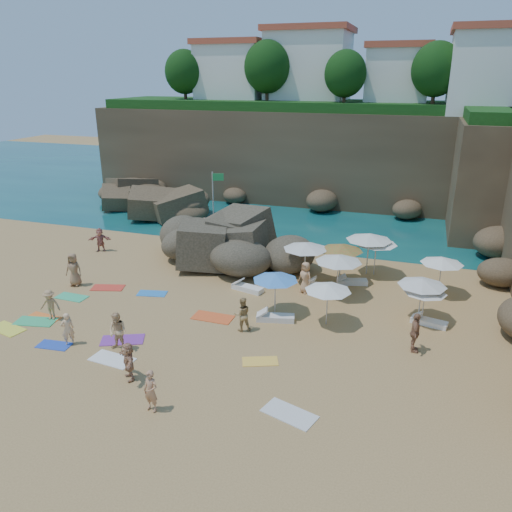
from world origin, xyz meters
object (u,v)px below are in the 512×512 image
(person_stand_1, at_px, (242,314))
(parasol_0, at_px, (211,238))
(parasol_1, at_px, (369,237))
(person_stand_3, at_px, (415,333))
(lounger_0, at_px, (323,288))
(flag_pole, at_px, (215,194))
(person_stand_5, at_px, (100,240))
(parasol_2, at_px, (306,246))
(person_stand_6, at_px, (68,329))
(rock_outcrop, at_px, (238,256))
(person_stand_2, at_px, (205,231))
(person_stand_4, at_px, (305,277))

(person_stand_1, bearing_deg, parasol_0, -85.39)
(parasol_1, height_order, person_stand_3, parasol_1)
(lounger_0, bearing_deg, flag_pole, 140.29)
(parasol_0, bearing_deg, person_stand_5, 175.57)
(parasol_0, distance_m, parasol_2, 5.74)
(lounger_0, height_order, person_stand_3, person_stand_3)
(person_stand_6, bearing_deg, flag_pole, -139.56)
(rock_outcrop, relative_size, person_stand_6, 5.79)
(person_stand_2, xyz_separation_m, person_stand_4, (8.37, -5.74, -0.06))
(parasol_2, bearing_deg, person_stand_4, -75.36)
(parasol_1, bearing_deg, parasol_0, -166.48)
(lounger_0, bearing_deg, parasol_0, 171.65)
(flag_pole, height_order, person_stand_2, flag_pole)
(person_stand_4, bearing_deg, lounger_0, 62.82)
(flag_pole, xyz_separation_m, person_stand_4, (8.77, -8.53, -2.00))
(person_stand_2, xyz_separation_m, person_stand_5, (-5.94, -3.55, -0.14))
(person_stand_3, bearing_deg, person_stand_5, 68.39)
(parasol_1, distance_m, lounger_0, 4.26)
(person_stand_4, bearing_deg, parasol_0, -163.48)
(person_stand_2, bearing_deg, parasol_2, -170.15)
(parasol_1, relative_size, person_stand_5, 1.67)
(person_stand_2, xyz_separation_m, person_stand_3, (14.10, -10.21, -0.05))
(flag_pole, height_order, lounger_0, flag_pole)
(person_stand_3, height_order, person_stand_6, person_stand_3)
(parasol_0, distance_m, person_stand_3, 13.31)
(person_stand_3, relative_size, person_stand_5, 1.12)
(person_stand_3, bearing_deg, person_stand_2, 50.86)
(parasol_0, distance_m, person_stand_1, 7.99)
(parasol_2, xyz_separation_m, person_stand_4, (0.36, -1.36, -1.30))
(flag_pole, xyz_separation_m, lounger_0, (9.65, -7.98, -2.70))
(parasol_0, relative_size, parasol_2, 0.90)
(rock_outcrop, xyz_separation_m, person_stand_5, (-8.92, -2.03, 0.79))
(parasol_2, distance_m, person_stand_5, 14.05)
(parasol_1, relative_size, lounger_0, 1.28)
(lounger_0, distance_m, person_stand_1, 6.21)
(lounger_0, xyz_separation_m, person_stand_3, (4.85, -5.02, 0.72))
(lounger_0, bearing_deg, parasol_2, 146.61)
(parasol_0, height_order, person_stand_4, parasol_0)
(flag_pole, height_order, person_stand_6, flag_pole)
(parasol_1, bearing_deg, rock_outcrop, 176.30)
(lounger_0, xyz_separation_m, person_stand_1, (-2.62, -5.59, 0.65))
(person_stand_4, bearing_deg, parasol_2, 135.52)
(parasol_1, distance_m, person_stand_6, 16.72)
(person_stand_2, distance_m, person_stand_6, 14.35)
(parasol_1, relative_size, parasol_2, 1.06)
(parasol_2, height_order, lounger_0, parasol_2)
(rock_outcrop, xyz_separation_m, person_stand_3, (11.12, -8.69, 0.88))
(parasol_2, distance_m, person_stand_3, 8.52)
(parasol_1, distance_m, parasol_2, 3.94)
(parasol_0, relative_size, lounger_0, 1.09)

